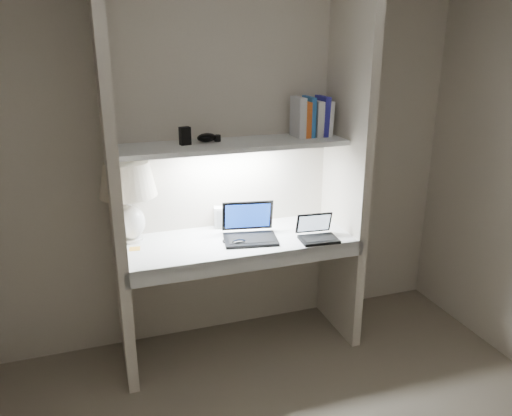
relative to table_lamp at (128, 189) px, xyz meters
name	(u,v)px	position (x,y,z in m)	size (l,w,h in m)	color
back_wall	(226,155)	(0.64, 0.10, 0.14)	(3.20, 0.01, 2.50)	beige
alcove_panel_left	(112,174)	(-0.09, -0.17, 0.14)	(0.06, 0.55, 2.50)	beige
alcove_panel_right	(347,156)	(1.37, -0.17, 0.14)	(0.06, 0.55, 2.50)	beige
desk	(239,242)	(0.64, -0.17, -0.36)	(1.40, 0.55, 0.04)	white
desk_apron	(252,262)	(0.64, -0.43, -0.39)	(1.46, 0.03, 0.10)	silver
shelf	(234,145)	(0.64, -0.08, 0.24)	(1.40, 0.36, 0.03)	silver
strip_light	(234,148)	(0.64, -0.08, 0.22)	(0.60, 0.04, 0.01)	white
table_lamp	(128,189)	(0.00, 0.00, 0.00)	(0.34, 0.34, 0.50)	white
laptop_main	(249,230)	(0.71, -0.18, -0.29)	(0.37, 0.33, 0.22)	black
laptop_netbook	(317,233)	(1.10, -0.33, -0.30)	(0.25, 0.22, 0.15)	black
speaker	(222,217)	(0.59, 0.05, -0.27)	(0.10, 0.07, 0.14)	silver
mouse	(239,242)	(0.61, -0.27, -0.32)	(0.09, 0.06, 0.03)	black
cable_coil	(232,239)	(0.60, -0.17, -0.33)	(0.10, 0.10, 0.01)	black
sticky_note	(135,249)	(0.00, -0.13, -0.34)	(0.06, 0.06, 0.00)	gold
book_row	(311,117)	(1.17, -0.03, 0.38)	(0.24, 0.17, 0.25)	white
shelf_box	(185,136)	(0.35, -0.06, 0.31)	(0.06, 0.04, 0.11)	black
shelf_gadget	(207,138)	(0.49, -0.02, 0.28)	(0.13, 0.09, 0.05)	black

